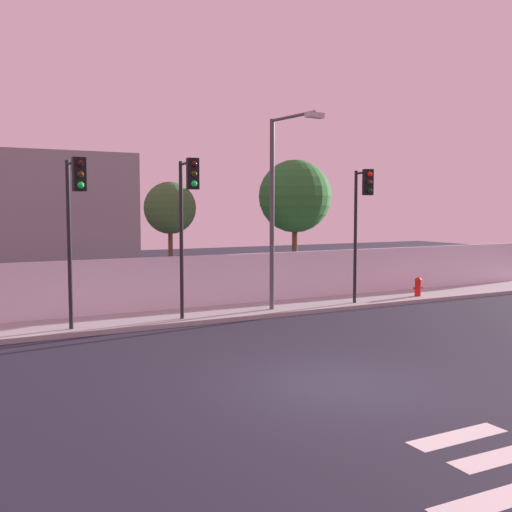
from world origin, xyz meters
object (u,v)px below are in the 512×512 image
Objects in this scene: traffic_light_left at (74,207)px; traffic_light_right at (362,207)px; traffic_light_center at (187,204)px; roadside_tree_leftmost at (170,209)px; fire_hydrant at (418,286)px; roadside_tree_midleft at (295,197)px; street_lamp_curbside at (278,195)px.

traffic_light_right reaches higher than traffic_light_left.
traffic_light_center is 4.13m from roadside_tree_leftmost.
fire_hydrant is 6.06m from roadside_tree_midleft.
traffic_light_right is 3.29m from street_lamp_curbside.
fire_hydrant is at bearing 10.89° from traffic_light_right.
street_lamp_curbside is (3.46, 0.54, 0.31)m from traffic_light_center.
traffic_light_center is at bearing -178.16° from traffic_light_right.
fire_hydrant is (13.30, 0.79, -3.10)m from traffic_light_left.
traffic_light_right is at bearing 0.90° from traffic_light_left.
roadside_tree_midleft reaches higher than fire_hydrant.
street_lamp_curbside reaches higher than traffic_light_left.
traffic_light_center is 1.07× the size of roadside_tree_leftmost.
street_lamp_curbside is 4.35m from roadside_tree_leftmost.
fire_hydrant is 0.13× the size of roadside_tree_midleft.
traffic_light_left is 0.98× the size of traffic_light_center.
traffic_light_right is 0.86× the size of roadside_tree_midleft.
traffic_light_center is at bearing -1.02° from traffic_light_left.
roadside_tree_leftmost is at bearing 160.77° from fire_hydrant.
street_lamp_curbside is at bearing -128.81° from roadside_tree_midleft.
roadside_tree_midleft reaches higher than roadside_tree_leftmost.
traffic_light_right is 6.41× the size of fire_hydrant.
traffic_light_left reaches higher than fire_hydrant.
traffic_light_center reaches higher than roadside_tree_leftmost.
traffic_light_right reaches higher than fire_hydrant.
traffic_light_left is 6.41× the size of fire_hydrant.
street_lamp_curbside reaches higher than roadside_tree_midleft.
traffic_light_center is 0.76× the size of street_lamp_curbside.
street_lamp_curbside reaches higher than traffic_light_right.
street_lamp_curbside is 7.44m from fire_hydrant.
traffic_light_left is 10.35m from roadside_tree_midleft.
traffic_light_left is 9.98m from traffic_light_right.
traffic_light_right is 6.95m from roadside_tree_leftmost.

